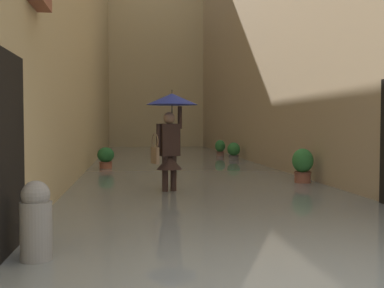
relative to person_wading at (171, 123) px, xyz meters
The scene contains 9 objects.
ground_plane 6.24m from the person_wading, 96.51° to the right, with size 60.00×60.00×0.00m, color slate.
flood_water 6.22m from the person_wading, 96.51° to the right, with size 6.23×29.27×0.15m, color slate.
building_facade_far 19.24m from the person_wading, 92.12° to the right, with size 9.03×1.80×13.03m, color tan.
person_wading is the anchor object (origin of this frame).
potted_plant_near_left 8.37m from the person_wading, 111.18° to the right, with size 0.48×0.48×0.78m.
potted_plant_mid_right 5.24m from the person_wading, 72.76° to the right, with size 0.50×0.50×0.77m.
potted_plant_mid_left 3.34m from the person_wading, 162.99° to the right, with size 0.47×0.47×0.91m.
potted_plant_far_left 10.22m from the person_wading, 106.45° to the right, with size 0.42×0.42×0.80m.
mooring_bollard 4.81m from the person_wading, 69.15° to the left, with size 0.30×0.30×0.92m.
Camera 1 is at (1.44, 3.32, 1.46)m, focal length 43.03 mm.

